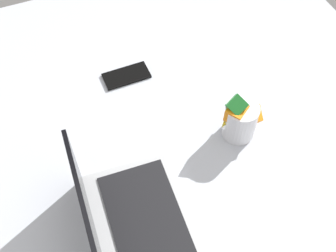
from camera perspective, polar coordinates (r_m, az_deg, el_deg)
The scene contains 4 objects.
bed_mattress at distance 119.36cm, azimuth 5.20°, elevation -9.50°, with size 180.00×140.00×18.00cm, color #B7BCC6.
laptop at distance 101.92cm, azimuth -5.46°, elevation -12.54°, with size 34.22×24.78×23.00cm.
snack_cup at distance 115.67cm, azimuth 9.53°, elevation 0.90°, with size 9.41×10.81×14.92cm.
cell_phone at distance 132.26cm, azimuth -5.57°, elevation 6.70°, with size 6.80×14.00×0.80cm, color black.
Camera 1 is at (-43.97, 29.73, 115.91)cm, focal length 45.71 mm.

